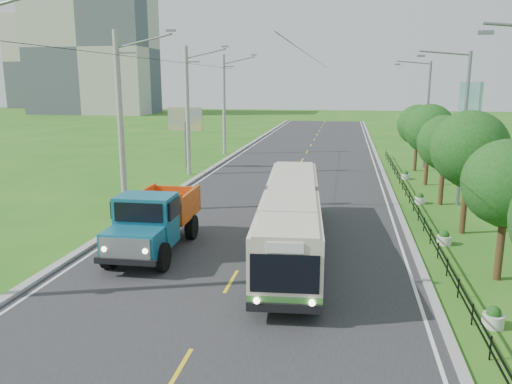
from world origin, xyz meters
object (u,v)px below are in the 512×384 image
(streetlight_far, at_px, (426,111))
(planter_far, at_px, (405,176))
(pole_mid, at_px, (188,111))
(tree_back, at_px, (418,127))
(planter_front, at_px, (493,318))
(pole_near, at_px, (121,122))
(bus, at_px, (291,214))
(planter_near, at_px, (444,238))
(billboard_left, at_px, (185,123))
(billboard_right, at_px, (468,111))
(planter_mid, at_px, (420,199))
(tree_third, at_px, (470,152))
(tree_fourth, at_px, (445,145))
(streetlight_mid, at_px, (462,124))
(pole_far, at_px, (224,104))
(dump_truck, at_px, (154,217))
(tree_fifth, at_px, (430,131))
(tree_second, at_px, (507,187))

(streetlight_far, distance_m, planter_far, 7.84)
(pole_mid, distance_m, tree_back, 18.89)
(planter_front, bearing_deg, planter_far, 90.00)
(pole_near, distance_m, bus, 11.76)
(pole_near, bearing_deg, planter_near, -10.09)
(billboard_left, height_order, billboard_right, billboard_right)
(pole_near, xyz_separation_m, bus, (10.04, -5.06, -3.43))
(pole_mid, bearing_deg, planter_mid, -22.54)
(tree_third, bearing_deg, pole_mid, 144.64)
(billboard_left, bearing_deg, pole_near, -85.28)
(tree_fourth, height_order, streetlight_mid, streetlight_mid)
(streetlight_far, bearing_deg, pole_mid, -159.68)
(billboard_right, height_order, bus, billboard_right)
(billboard_left, bearing_deg, pole_far, 82.17)
(tree_back, xyz_separation_m, streetlight_far, (0.79, 1.86, 1.25))
(pole_near, distance_m, pole_mid, 12.00)
(pole_near, distance_m, planter_near, 17.79)
(pole_near, relative_size, bus, 0.69)
(planter_near, relative_size, dump_truck, 0.10)
(streetlight_far, bearing_deg, tree_back, -112.92)
(pole_near, relative_size, tree_third, 1.67)
(streetlight_mid, bearing_deg, streetlight_far, 90.00)
(tree_fourth, xyz_separation_m, streetlight_far, (0.79, 13.86, 1.32))
(billboard_left, bearing_deg, tree_back, 6.31)
(pole_far, relative_size, streetlight_mid, 1.10)
(tree_back, height_order, planter_front, tree_back)
(billboard_right, relative_size, bus, 0.51)
(pole_near, relative_size, pole_mid, 1.00)
(pole_mid, relative_size, streetlight_far, 1.10)
(streetlight_far, relative_size, planter_far, 13.54)
(planter_far, bearing_deg, bus, -110.69)
(pole_near, height_order, billboard_left, pole_near)
(planter_near, height_order, billboard_left, billboard_left)
(planter_far, bearing_deg, tree_back, 73.12)
(tree_fifth, height_order, planter_near, tree_fifth)
(pole_near, height_order, planter_far, pole_near)
(pole_far, distance_m, billboard_right, 24.33)
(streetlight_mid, xyz_separation_m, streetlight_far, (0.00, 14.00, 0.00))
(pole_near, height_order, streetlight_far, pole_near)
(tree_fourth, bearing_deg, bus, -128.37)
(pole_far, relative_size, tree_fourth, 1.85)
(pole_mid, bearing_deg, tree_fifth, -2.71)
(pole_far, distance_m, planter_near, 32.19)
(billboard_right, bearing_deg, planter_mid, -121.66)
(pole_far, bearing_deg, billboard_left, -97.83)
(planter_mid, bearing_deg, dump_truck, -138.43)
(planter_front, xyz_separation_m, dump_truck, (-12.65, 4.78, 1.26))
(billboard_left, bearing_deg, tree_second, -48.48)
(tree_fifth, bearing_deg, tree_back, 90.00)
(tree_second, bearing_deg, pole_near, 159.26)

